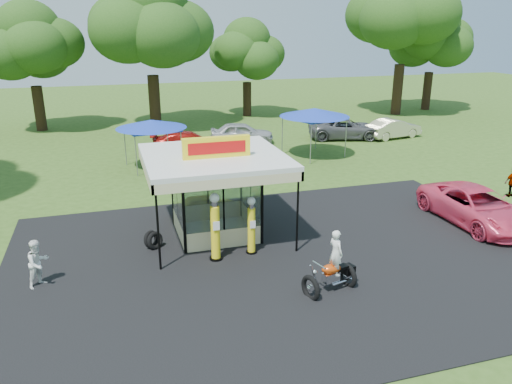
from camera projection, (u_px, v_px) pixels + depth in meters
ground at (308, 285)px, 16.54m from camera, size 120.00×120.00×0.00m
asphalt_apron at (287, 258)px, 18.35m from camera, size 20.00×14.00×0.04m
gas_station_kiosk at (215, 193)px, 19.94m from camera, size 5.40×5.40×4.18m
gas_pump_left at (215, 229)px, 17.87m from camera, size 0.48×0.48×2.59m
gas_pump_right at (251, 227)px, 18.44m from camera, size 0.42×0.42×2.25m
motorcycle at (333, 267)px, 15.94m from camera, size 1.91×1.27×2.17m
spare_tires at (153, 240)px, 19.08m from camera, size 0.89×0.84×0.73m
a_frame_sign at (494, 226)px, 20.06m from camera, size 0.60×0.68×0.99m
kiosk_car at (205, 205)px, 22.36m from camera, size 2.82×1.13×0.96m
pink_sedan at (477, 206)px, 21.36m from camera, size 2.64×5.60×1.55m
spectator_west at (38, 263)px, 16.23m from camera, size 1.00×0.99×1.63m
bg_car_b at (189, 142)px, 33.11m from camera, size 5.14×3.13×1.39m
bg_car_c at (242, 133)px, 35.59m from camera, size 4.75×2.67×1.52m
bg_car_d at (346, 129)px, 37.12m from camera, size 5.93×3.87×1.52m
bg_car_e at (393, 128)px, 37.33m from camera, size 4.62×2.35×1.45m
tent_west at (151, 124)px, 29.11m from camera, size 4.12×4.12×2.88m
tent_east at (315, 113)px, 31.62m from camera, size 4.45×4.45×3.11m
oak_far_b at (31, 50)px, 38.28m from camera, size 8.16×8.16×9.73m
oak_far_c at (150, 30)px, 38.64m from camera, size 10.24×10.24×12.07m
oak_far_d at (247, 55)px, 44.77m from camera, size 7.16×7.16×8.53m
oak_far_e at (403, 24)px, 44.71m from camera, size 10.73×10.73×12.77m
oak_far_f at (432, 43)px, 47.85m from camera, size 8.22×8.22×9.91m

